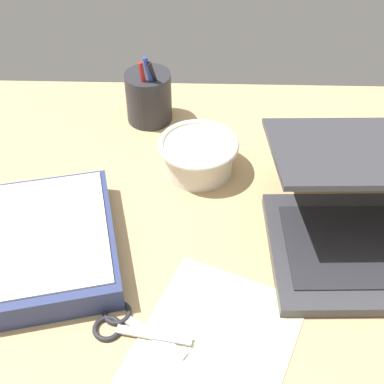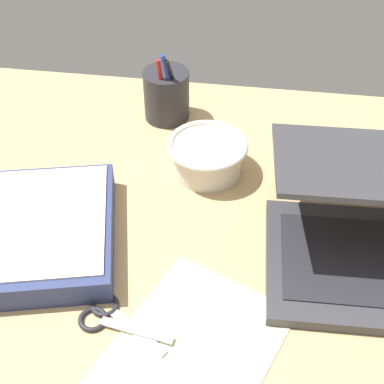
% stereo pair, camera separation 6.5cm
% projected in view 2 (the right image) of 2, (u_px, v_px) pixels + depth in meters
% --- Properties ---
extents(desk_top, '(1.40, 1.00, 0.02)m').
position_uv_depth(desk_top, '(217.00, 277.00, 0.77)').
color(desk_top, tan).
rests_on(desk_top, ground).
extents(bowl, '(0.14, 0.14, 0.06)m').
position_uv_depth(bowl, '(207.00, 155.00, 0.90)').
color(bowl, silver).
rests_on(bowl, desk_top).
extents(pen_cup, '(0.09, 0.09, 0.15)m').
position_uv_depth(pen_cup, '(167.00, 95.00, 1.01)').
color(pen_cup, '#28282D').
rests_on(pen_cup, desk_top).
extents(scissors, '(0.13, 0.09, 0.01)m').
position_uv_depth(scissors, '(108.00, 317.00, 0.70)').
color(scissors, '#B7B7BC').
rests_on(scissors, desk_top).
extents(paper_sheet_front, '(0.28, 0.32, 0.00)m').
position_uv_depth(paper_sheet_front, '(187.00, 359.00, 0.66)').
color(paper_sheet_front, '#F4EFB2').
rests_on(paper_sheet_front, desk_top).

